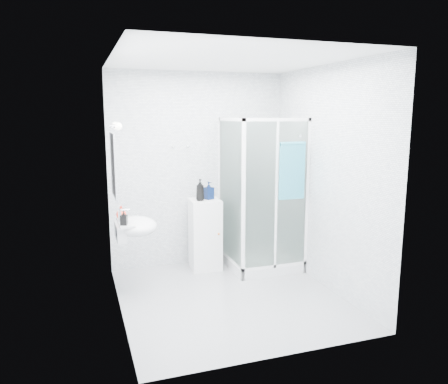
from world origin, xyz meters
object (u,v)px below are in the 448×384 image
object	(u,v)px
shampoo_bottle_b	(209,190)
shower_enclosure	(258,236)
shampoo_bottle_a	(200,190)
wall_basin	(134,227)
soap_dispenser_orange	(121,212)
storage_cabinet	(205,234)
hand_towel	(292,169)
soap_dispenser_black	(124,218)

from	to	relation	value
shampoo_bottle_b	shower_enclosure	bearing A→B (deg)	-22.76
shampoo_bottle_b	shampoo_bottle_a	bearing A→B (deg)	-155.67
shampoo_bottle_b	wall_basin	bearing A→B (deg)	-151.53
shampoo_bottle_a	soap_dispenser_orange	size ratio (longest dim) A/B	1.91
wall_basin	storage_cabinet	world-z (taller)	wall_basin
wall_basin	hand_towel	distance (m)	2.01
shampoo_bottle_a	shower_enclosure	bearing A→B (deg)	-14.60
hand_towel	soap_dispenser_black	world-z (taller)	hand_towel
wall_basin	shampoo_bottle_b	size ratio (longest dim) A/B	2.41
shower_enclosure	soap_dispenser_black	world-z (taller)	shower_enclosure
storage_cabinet	soap_dispenser_black	distance (m)	1.40
shower_enclosure	storage_cabinet	bearing A→B (deg)	160.31
shampoo_bottle_b	soap_dispenser_orange	size ratio (longest dim) A/B	1.56
storage_cabinet	shower_enclosure	bearing A→B (deg)	-16.52
shower_enclosure	shampoo_bottle_a	world-z (taller)	shower_enclosure
wall_basin	soap_dispenser_orange	distance (m)	0.24
wall_basin	soap_dispenser_orange	bearing A→B (deg)	129.23
shampoo_bottle_a	shampoo_bottle_b	bearing A→B (deg)	24.33
shower_enclosure	soap_dispenser_black	bearing A→B (deg)	-165.30
hand_towel	shampoo_bottle_a	xyz separation A→B (m)	(-1.01, 0.59, -0.30)
soap_dispenser_orange	shampoo_bottle_a	bearing A→B (deg)	18.94
shower_enclosure	storage_cabinet	world-z (taller)	shower_enclosure
storage_cabinet	soap_dispenser_orange	size ratio (longest dim) A/B	6.31
hand_towel	shower_enclosure	bearing A→B (deg)	123.64
storage_cabinet	hand_towel	xyz separation A→B (m)	(0.93, -0.64, 0.91)
wall_basin	shampoo_bottle_a	distance (m)	1.09
storage_cabinet	soap_dispenser_orange	bearing A→B (deg)	-157.05
storage_cabinet	shampoo_bottle_b	bearing A→B (deg)	18.80
storage_cabinet	wall_basin	bearing A→B (deg)	-147.68
shower_enclosure	hand_towel	distance (m)	1.05
hand_towel	soap_dispenser_black	bearing A→B (deg)	-178.16
hand_towel	soap_dispenser_orange	distance (m)	2.11
storage_cabinet	soap_dispenser_black	world-z (taller)	soap_dispenser_black
wall_basin	storage_cabinet	bearing A→B (deg)	29.15
shower_enclosure	soap_dispenser_black	distance (m)	1.90
wall_basin	hand_towel	xyz separation A→B (m)	(1.92, -0.09, 0.58)
shower_enclosure	shampoo_bottle_b	xyz separation A→B (m)	(-0.60, 0.25, 0.61)
hand_towel	shampoo_bottle_b	xyz separation A→B (m)	(-0.87, 0.65, -0.32)
shampoo_bottle_a	soap_dispenser_black	xyz separation A→B (m)	(-1.04, -0.66, -0.14)
shampoo_bottle_b	soap_dispenser_black	world-z (taller)	shampoo_bottle_b
shampoo_bottle_a	shampoo_bottle_b	size ratio (longest dim) A/B	1.22
wall_basin	hand_towel	world-z (taller)	hand_towel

